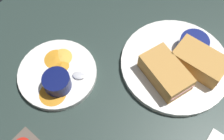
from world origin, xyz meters
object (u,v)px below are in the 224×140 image
Objects in this scene: spoon_by_dark_ramekin at (173,55)px; ramekin_light_gravy at (57,82)px; ramekin_dark_sauce at (194,45)px; plate_sandwich_main at (175,64)px; sandwich_half_near at (165,73)px; sandwich_half_far at (199,61)px; spoon_by_gravy_ramekin at (74,75)px; plate_chips_companion at (58,73)px.

spoon_by_dark_ramekin is 30.95cm from ramekin_light_gravy.
plate_sandwich_main is at bearing 80.66° from ramekin_dark_sauce.
sandwich_half_near reaches higher than ramekin_light_gravy.
ramekin_light_gravy is at bearing 44.89° from sandwich_half_near.
sandwich_half_near is 26.78cm from ramekin_light_gravy.
sandwich_half_near and sandwich_half_far have the same top height.
spoon_by_dark_ramekin is at bearing -127.41° from spoon_by_gravy_ramekin.
sandwich_half_near reaches higher than ramekin_dark_sauce.
plate_sandwich_main is at bearing -135.33° from plate_chips_companion.
spoon_by_dark_ramekin is at bearing -131.02° from plate_chips_companion.
spoon_by_gravy_ramekin is at bearing -152.85° from plate_chips_companion.
sandwich_half_far is (-4.76, -2.71, 3.20)cm from plate_sandwich_main.
ramekin_dark_sauce is 36.60cm from plate_chips_companion.
plate_chips_companion is at bearing 42.44° from sandwich_half_far.
sandwich_half_near is at bearing 59.66° from sandwich_half_far.
spoon_by_dark_ramekin is (1.88, -6.83, -2.04)cm from sandwich_half_near.
ramekin_light_gravy reaches higher than spoon_by_gravy_ramekin.
sandwich_half_near is 1.10× the size of sandwich_half_far.
ramekin_light_gravy is (17.10, 25.73, 1.81)cm from spoon_by_dark_ramekin.
sandwich_half_near is 11.92cm from ramekin_dark_sauce.
ramekin_dark_sauce is (3.70, -3.69, -0.21)cm from sandwich_half_far.
ramekin_light_gravy is (20.06, 30.77, -0.01)cm from ramekin_dark_sauce.
spoon_by_dark_ramekin is (2.96, 5.04, -1.82)cm from ramekin_dark_sauce.
sandwich_half_near is 7.37cm from spoon_by_dark_ramekin.
plate_chips_companion is (22.07, 21.82, 0.00)cm from plate_sandwich_main.
sandwich_half_far is 36.03cm from ramekin_light_gravy.
sandwich_half_near is 9.48cm from sandwich_half_far.
spoon_by_dark_ramekin and spoon_by_gravy_ramekin have the same top height.
spoon_by_dark_ramekin is 26.59cm from spoon_by_gravy_ramekin.
ramekin_light_gravy reaches higher than plate_sandwich_main.
ramekin_dark_sauce is 0.82× the size of spoon_by_dark_ramekin.
plate_sandwich_main is 2.61cm from spoon_by_dark_ramekin.
plate_chips_companion is 4.65cm from spoon_by_gravy_ramekin.
ramekin_dark_sauce is 1.12× the size of ramekin_light_gravy.
ramekin_dark_sauce is 0.80× the size of spoon_by_gravy_ramekin.
ramekin_dark_sauce is (-1.08, -11.87, -0.21)cm from sandwich_half_near.
sandwich_half_near reaches higher than spoon_by_gravy_ramekin.
plate_sandwich_main is at bearing 144.60° from spoon_by_dark_ramekin.
plate_chips_companion is at bearing 48.98° from spoon_by_dark_ramekin.
spoon_by_dark_ramekin is 0.98× the size of spoon_by_gravy_ramekin.
plate_sandwich_main is 2.14× the size of sandwich_half_far.
ramekin_light_gravy reaches higher than spoon_by_dark_ramekin.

